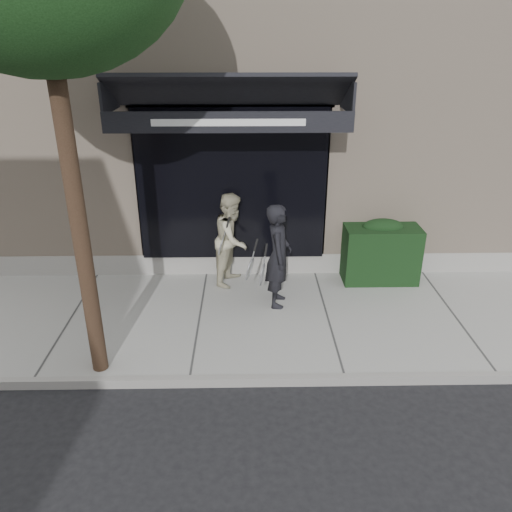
{
  "coord_description": "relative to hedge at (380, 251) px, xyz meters",
  "views": [
    {
      "loc": [
        -1.25,
        -6.77,
        4.15
      ],
      "look_at": [
        -1.11,
        0.6,
        0.87
      ],
      "focal_mm": 35.0,
      "sensor_mm": 36.0,
      "label": 1
    }
  ],
  "objects": [
    {
      "name": "hedge",
      "position": [
        0.0,
        0.0,
        0.0
      ],
      "size": [
        1.3,
        0.7,
        1.14
      ],
      "color": "black",
      "rests_on": "sidewalk"
    },
    {
      "name": "pedestrian_front",
      "position": [
        -1.86,
        -0.87,
        0.31
      ],
      "size": [
        0.79,
        0.85,
        1.69
      ],
      "color": "black",
      "rests_on": "sidewalk"
    },
    {
      "name": "curb",
      "position": [
        -1.1,
        -2.8,
        -0.59
      ],
      "size": [
        20.0,
        0.1,
        0.14
      ],
      "primitive_type": "cube",
      "color": "gray",
      "rests_on": "ground"
    },
    {
      "name": "pedestrian_back",
      "position": [
        -2.6,
        -0.05,
        0.27
      ],
      "size": [
        0.86,
        0.96,
        1.63
      ],
      "color": "beige",
      "rests_on": "sidewalk"
    },
    {
      "name": "building_facade",
      "position": [
        -1.11,
        3.71,
        2.08
      ],
      "size": [
        14.3,
        8.04,
        5.64
      ],
      "color": "beige",
      "rests_on": "ground"
    },
    {
      "name": "sidewalk",
      "position": [
        -1.1,
        -1.25,
        -0.6
      ],
      "size": [
        20.0,
        3.0,
        0.12
      ],
      "primitive_type": "cube",
      "color": "#A1A09B",
      "rests_on": "ground"
    },
    {
      "name": "ground",
      "position": [
        -1.1,
        -1.25,
        -0.66
      ],
      "size": [
        80.0,
        80.0,
        0.0
      ],
      "primitive_type": "plane",
      "color": "black",
      "rests_on": "ground"
    }
  ]
}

